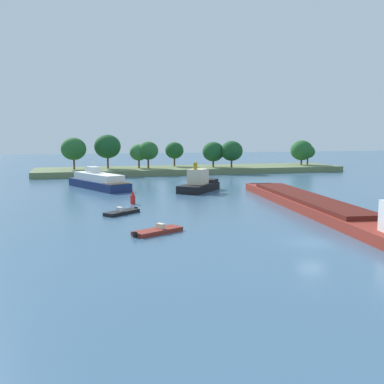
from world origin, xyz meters
The scene contains 8 objects.
ground_plane centered at (0.00, 0.00, 0.00)m, with size 400.00×400.00×0.00m, color #3D607F.
treeline_island centered at (8.70, 75.79, 2.83)m, with size 78.22×16.71×9.71m.
cargo_barge centered at (9.12, 15.37, 0.86)m, with size 10.32×43.95×5.72m.
tugboat centered at (0.58, 38.27, 1.30)m, with size 9.13×9.70×5.07m.
small_motorboat centered at (-14.83, 19.35, 0.23)m, with size 4.75×4.24×0.91m.
white_riverboat centered at (-15.85, 46.91, 1.30)m, with size 10.39×16.94×5.24m.
fishing_skiff centered at (-12.67, 7.62, 0.23)m, with size 5.43×4.00×0.91m.
channel_buoy_red centered at (-12.40, 27.10, 0.81)m, with size 0.70×0.70×1.90m.
Camera 1 is at (-20.88, -34.98, 9.66)m, focal length 41.79 mm.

